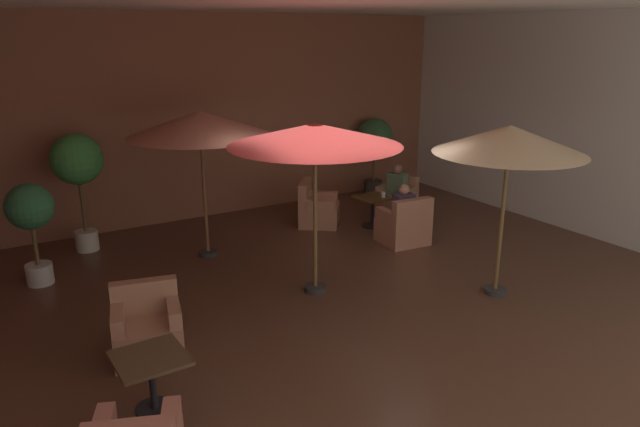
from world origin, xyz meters
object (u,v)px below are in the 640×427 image
(cafe_table_front_left, at_px, (373,206))
(armchair_front_left_east, at_px, (404,226))
(armchair_front_right_east, at_px, (148,330))
(armchair_front_left_south, at_px, (397,199))
(potted_tree_mid_right, at_px, (31,216))
(potted_tree_mid_left, at_px, (78,166))
(patron_blue_shirt, at_px, (397,182))
(potted_tree_left_corner, at_px, (374,142))
(patron_by_window, at_px, (404,204))
(patio_umbrella_tall_red, at_px, (200,124))
(cafe_table_front_right, at_px, (151,369))
(patio_umbrella_center_beige, at_px, (510,140))
(armchair_front_left_north, at_px, (317,209))
(iced_drink_cup, at_px, (383,195))
(patio_umbrella_near_wall, at_px, (315,136))

(cafe_table_front_left, xyz_separation_m, armchair_front_left_east, (-0.10, -1.11, -0.10))
(armchair_front_right_east, bearing_deg, armchair_front_left_south, 26.02)
(armchair_front_left_east, distance_m, potted_tree_mid_right, 6.20)
(potted_tree_mid_left, bearing_deg, armchair_front_right_east, -90.49)
(potted_tree_mid_right, relative_size, patron_blue_shirt, 2.39)
(cafe_table_front_left, height_order, armchair_front_left_east, armchair_front_left_east)
(potted_tree_left_corner, bearing_deg, patron_blue_shirt, -108.07)
(armchair_front_right_east, relative_size, patron_by_window, 1.39)
(patio_umbrella_tall_red, xyz_separation_m, potted_tree_left_corner, (4.86, 1.78, -1.02))
(armchair_front_right_east, height_order, patio_umbrella_tall_red, patio_umbrella_tall_red)
(potted_tree_mid_left, bearing_deg, cafe_table_front_right, -93.21)
(cafe_table_front_left, relative_size, patron_blue_shirt, 0.98)
(armchair_front_right_east, bearing_deg, patio_umbrella_center_beige, -11.04)
(armchair_front_left_north, height_order, cafe_table_front_right, armchair_front_left_north)
(patio_umbrella_tall_red, relative_size, iced_drink_cup, 22.85)
(armchair_front_left_south, xyz_separation_m, armchair_front_right_east, (-6.19, -3.02, 0.02))
(potted_tree_mid_right, bearing_deg, armchair_front_right_east, -73.56)
(cafe_table_front_left, bearing_deg, armchair_front_left_north, 142.44)
(patio_umbrella_near_wall, bearing_deg, iced_drink_cup, 35.08)
(armchair_front_left_north, bearing_deg, potted_tree_left_corner, 28.87)
(patio_umbrella_center_beige, distance_m, patron_by_window, 2.91)
(armchair_front_left_north, xyz_separation_m, armchair_front_right_east, (-4.30, -3.23, 0.00))
(armchair_front_left_east, relative_size, patron_by_window, 1.36)
(cafe_table_front_right, distance_m, patron_by_window, 5.96)
(patio_umbrella_tall_red, relative_size, patio_umbrella_near_wall, 1.00)
(patio_umbrella_tall_red, xyz_separation_m, patron_blue_shirt, (4.37, 0.26, -1.60))
(potted_tree_left_corner, relative_size, patron_by_window, 2.74)
(armchair_front_left_north, xyz_separation_m, potted_tree_mid_left, (-4.27, 0.88, 1.23))
(armchair_front_left_east, distance_m, cafe_table_front_right, 5.93)
(patio_umbrella_center_beige, distance_m, patio_umbrella_near_wall, 2.69)
(armchair_front_left_north, height_order, potted_tree_left_corner, potted_tree_left_corner)
(armchair_front_left_north, xyz_separation_m, patio_umbrella_tall_red, (-2.52, -0.48, 1.98))
(cafe_table_front_left, height_order, cafe_table_front_right, same)
(armchair_front_right_east, xyz_separation_m, patron_blue_shirt, (6.15, 3.00, 0.37))
(armchair_front_left_east, bearing_deg, patio_umbrella_near_wall, -159.21)
(armchair_front_left_north, bearing_deg, patio_umbrella_near_wall, -121.44)
(iced_drink_cup, bearing_deg, armchair_front_right_east, -155.74)
(cafe_table_front_right, bearing_deg, armchair_front_left_north, 43.59)
(armchair_front_right_east, distance_m, potted_tree_left_corner, 8.10)
(cafe_table_front_left, distance_m, armchair_front_left_east, 1.11)
(armchair_front_left_east, height_order, iced_drink_cup, armchair_front_left_east)
(potted_tree_left_corner, xyz_separation_m, patron_by_window, (-1.55, -3.03, -0.54))
(armchair_front_left_south, distance_m, patio_umbrella_near_wall, 4.80)
(armchair_front_left_south, bearing_deg, cafe_table_front_left, -154.81)
(potted_tree_mid_left, distance_m, iced_drink_cup, 5.63)
(cafe_table_front_left, relative_size, patio_umbrella_near_wall, 0.26)
(cafe_table_front_left, xyz_separation_m, patio_umbrella_tall_red, (-3.40, 0.20, 1.86))
(patio_umbrella_tall_red, distance_m, potted_tree_mid_left, 2.34)
(armchair_front_right_east, xyz_separation_m, patio_umbrella_center_beige, (4.89, -0.95, 1.98))
(armchair_front_left_east, bearing_deg, patio_umbrella_tall_red, 158.51)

